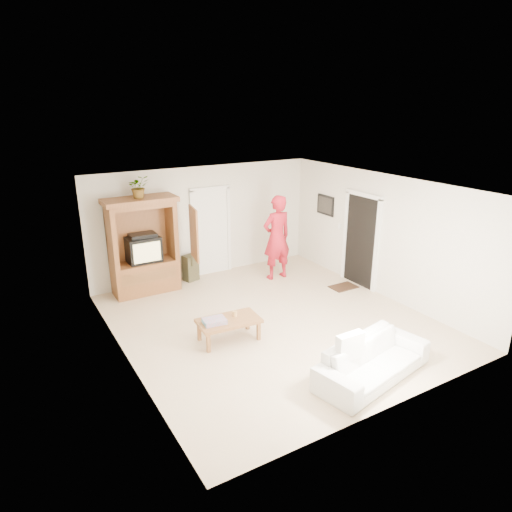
{
  "coord_description": "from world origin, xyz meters",
  "views": [
    {
      "loc": [
        -4.26,
        -6.6,
        4.01
      ],
      "look_at": [
        -0.0,
        0.6,
        1.15
      ],
      "focal_mm": 32.0,
      "sensor_mm": 36.0,
      "label": 1
    }
  ],
  "objects_px": {
    "man": "(277,237)",
    "coffee_table": "(229,322)",
    "sofa": "(373,360)",
    "armoire": "(145,252)"
  },
  "relations": [
    {
      "from": "sofa",
      "to": "man",
      "type": "bearing_deg",
      "value": 65.19
    },
    {
      "from": "man",
      "to": "coffee_table",
      "type": "height_order",
      "value": "man"
    },
    {
      "from": "armoire",
      "to": "sofa",
      "type": "distance_m",
      "value": 5.38
    },
    {
      "from": "sofa",
      "to": "coffee_table",
      "type": "relative_size",
      "value": 1.79
    },
    {
      "from": "armoire",
      "to": "coffee_table",
      "type": "relative_size",
      "value": 1.88
    },
    {
      "from": "man",
      "to": "sofa",
      "type": "bearing_deg",
      "value": 75.56
    },
    {
      "from": "coffee_table",
      "to": "man",
      "type": "bearing_deg",
      "value": 45.77
    },
    {
      "from": "man",
      "to": "sofa",
      "type": "xyz_separation_m",
      "value": [
        -1.01,
        -4.22,
        -0.7
      ]
    },
    {
      "from": "man",
      "to": "coffee_table",
      "type": "relative_size",
      "value": 1.78
    },
    {
      "from": "armoire",
      "to": "coffee_table",
      "type": "height_order",
      "value": "armoire"
    }
  ]
}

